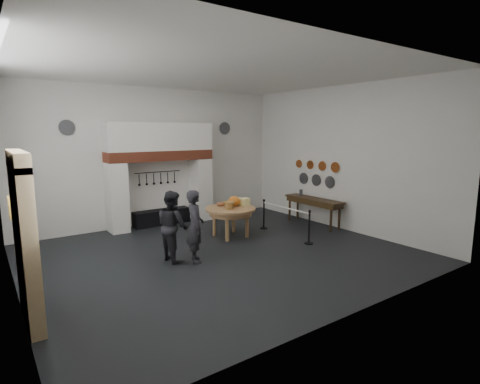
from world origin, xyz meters
TOP-DOWN VIEW (x-y plane):
  - floor at (0.00, 0.00)m, footprint 9.00×8.00m
  - ceiling at (0.00, 0.00)m, footprint 9.00×8.00m
  - wall_back at (0.00, 4.00)m, footprint 9.00×0.02m
  - wall_front at (0.00, -4.00)m, footprint 9.00×0.02m
  - wall_left at (-4.50, 0.00)m, footprint 0.02×8.00m
  - wall_right at (4.50, 0.00)m, footprint 0.02×8.00m
  - chimney_pier_left at (-1.48, 3.65)m, footprint 0.55×0.70m
  - chimney_pier_right at (1.48, 3.65)m, footprint 0.55×0.70m
  - hearth_brick_band at (0.00, 3.65)m, footprint 3.50×0.72m
  - chimney_hood at (0.00, 3.65)m, footprint 3.50×0.70m
  - iron_range at (0.00, 3.72)m, footprint 1.90×0.45m
  - utensil_rail at (0.00, 3.92)m, footprint 1.60×0.02m
  - door_recess at (-4.47, -1.00)m, footprint 0.04×1.10m
  - door_jamb_near at (-4.38, -1.70)m, footprint 0.22×0.30m
  - door_jamb_far at (-4.38, -0.30)m, footprint 0.22×0.30m
  - door_lintel at (-4.38, -1.00)m, footprint 0.22×1.70m
  - wall_plaque at (-4.45, 0.80)m, footprint 0.05×0.34m
  - work_table at (1.07, 1.16)m, footprint 1.84×1.84m
  - pumpkin at (1.27, 1.26)m, footprint 0.36×0.36m
  - cheese_block_big at (1.57, 1.11)m, footprint 0.22×0.22m
  - cheese_block_small at (1.55, 1.41)m, footprint 0.18×0.18m
  - wicker_basket at (0.92, 1.01)m, footprint 0.40×0.40m
  - bread_loaf at (0.97, 1.51)m, footprint 0.31×0.18m
  - visitor_near at (-0.80, -0.13)m, footprint 0.60×0.74m
  - visitor_far at (-1.20, 0.27)m, footprint 0.72×0.89m
  - side_table at (4.10, 0.75)m, footprint 0.55×2.20m
  - pewter_jug at (4.10, 1.35)m, footprint 0.12×0.12m
  - copper_pan_a at (4.46, 0.20)m, footprint 0.03×0.34m
  - copper_pan_b at (4.46, 0.75)m, footprint 0.03×0.32m
  - copper_pan_c at (4.46, 1.30)m, footprint 0.03×0.30m
  - copper_pan_d at (4.46, 1.85)m, footprint 0.03×0.28m
  - pewter_plate_left at (4.46, 0.40)m, footprint 0.03×0.40m
  - pewter_plate_mid at (4.46, 1.00)m, footprint 0.03×0.40m
  - pewter_plate_right at (4.46, 1.60)m, footprint 0.03×0.40m
  - pewter_plate_back_left at (-2.70, 3.96)m, footprint 0.44×0.03m
  - pewter_plate_back_right at (2.70, 3.96)m, footprint 0.44×0.03m
  - barrier_post_near at (2.45, -0.68)m, footprint 0.05×0.05m
  - barrier_post_far at (2.45, 1.32)m, footprint 0.05×0.05m
  - barrier_rope at (2.45, 0.32)m, footprint 0.04×2.00m

SIDE VIEW (x-z plane):
  - floor at x=0.00m, z-range -0.01..0.01m
  - iron_range at x=0.00m, z-range 0.00..0.50m
  - barrier_post_near at x=2.45m, z-range 0.00..0.90m
  - barrier_post_far at x=2.45m, z-range 0.00..0.90m
  - work_table at x=1.07m, z-range 0.80..0.88m
  - barrier_rope at x=2.45m, z-range 0.83..0.87m
  - visitor_far at x=-1.20m, z-range 0.00..1.71m
  - side_table at x=4.10m, z-range 0.84..0.90m
  - visitor_near at x=-0.80m, z-range 0.00..1.74m
  - bread_loaf at x=0.97m, z-range 0.87..1.01m
  - cheese_block_small at x=1.55m, z-range 0.88..1.07m
  - wicker_basket at x=0.92m, z-range 0.88..1.09m
  - cheese_block_big at x=1.57m, z-range 0.88..1.11m
  - pewter_jug at x=4.10m, z-range 0.90..1.12m
  - pumpkin at x=1.27m, z-range 0.88..1.18m
  - chimney_pier_left at x=-1.48m, z-range 0.00..2.15m
  - chimney_pier_right at x=1.48m, z-range 0.00..2.15m
  - door_recess at x=-4.47m, z-range 0.00..2.50m
  - door_jamb_near at x=-4.38m, z-range 0.00..2.60m
  - door_jamb_far at x=-4.38m, z-range 0.00..2.60m
  - pewter_plate_left at x=4.46m, z-range 1.25..1.65m
  - pewter_plate_mid at x=4.46m, z-range 1.25..1.65m
  - pewter_plate_right at x=4.46m, z-range 1.25..1.65m
  - wall_plaque at x=-4.45m, z-range 1.38..1.82m
  - utensil_rail at x=0.00m, z-range 1.74..1.76m
  - copper_pan_b at x=4.46m, z-range 1.79..2.11m
  - copper_pan_d at x=4.46m, z-range 1.81..2.09m
  - copper_pan_a at x=4.46m, z-range 1.78..2.12m
  - copper_pan_c at x=4.46m, z-range 1.80..2.10m
  - wall_back at x=0.00m, z-range 0.00..4.50m
  - wall_front at x=0.00m, z-range 0.00..4.50m
  - wall_left at x=-4.50m, z-range 0.00..4.50m
  - wall_right at x=4.50m, z-range 0.00..4.50m
  - hearth_brick_band at x=0.00m, z-range 2.15..2.47m
  - door_lintel at x=-4.38m, z-range 2.50..2.80m
  - chimney_hood at x=0.00m, z-range 2.47..3.37m
  - pewter_plate_back_left at x=-2.70m, z-range 2.98..3.42m
  - pewter_plate_back_right at x=2.70m, z-range 2.98..3.42m
  - ceiling at x=0.00m, z-range 4.49..4.51m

